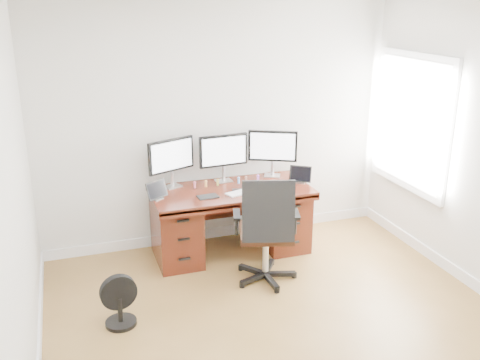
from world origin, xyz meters
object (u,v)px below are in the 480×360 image
object	(u,v)px
desk	(230,218)
floor_fan	(119,302)
office_chair	(266,248)
keyboard	(240,192)
monitor_center	(223,152)

from	to	relation	value
desk	floor_fan	xyz separation A→B (m)	(-1.33, -1.04, -0.18)
office_chair	desk	bearing A→B (deg)	116.53
keyboard	desk	bearing A→B (deg)	89.22
desk	keyboard	xyz separation A→B (m)	(0.05, -0.18, 0.36)
monitor_center	keyboard	distance (m)	0.54
desk	office_chair	distance (m)	0.76
desk	keyboard	bearing A→B (deg)	-73.55
keyboard	floor_fan	bearing A→B (deg)	-165.40
floor_fan	monitor_center	xyz separation A→B (m)	(1.33, 1.28, 0.86)
office_chair	floor_fan	xyz separation A→B (m)	(-1.46, -0.30, -0.14)
desk	keyboard	size ratio (longest dim) A/B	5.56
office_chair	monitor_center	bearing A→B (deg)	114.14
floor_fan	keyboard	bearing A→B (deg)	25.02
office_chair	monitor_center	distance (m)	1.22
monitor_center	floor_fan	bearing A→B (deg)	-140.01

